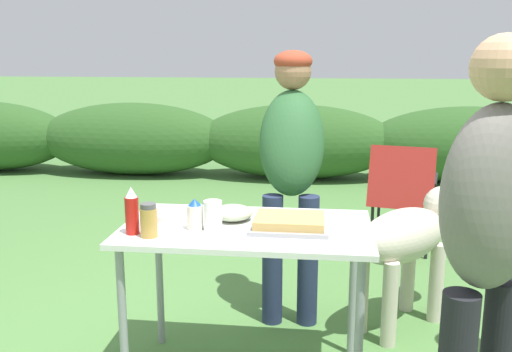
{
  "coord_description": "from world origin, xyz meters",
  "views": [
    {
      "loc": [
        0.33,
        -2.39,
        1.5
      ],
      "look_at": [
        -0.0,
        0.35,
        0.89
      ],
      "focal_mm": 40.0,
      "sensor_mm": 36.0,
      "label": 1
    }
  ],
  "objects": [
    {
      "name": "plate_stack",
      "position": [
        -0.34,
        0.09,
        0.76
      ],
      "size": [
        0.23,
        0.23,
        0.03
      ],
      "primitive_type": "cylinder",
      "color": "white",
      "rests_on": "folding_table"
    },
    {
      "name": "standing_person_in_red_jacket",
      "position": [
        0.86,
        -0.58,
        0.93
      ],
      "size": [
        0.47,
        0.44,
        1.55
      ],
      "rotation": [
        0.0,
        0.0,
        -2.51
      ],
      "color": "black",
      "rests_on": "ground"
    },
    {
      "name": "food_tray",
      "position": [
        0.19,
        -0.02,
        0.77
      ],
      "size": [
        0.34,
        0.27,
        0.06
      ],
      "color": "#9E9EA3",
      "rests_on": "folding_table"
    },
    {
      "name": "ketchup_bottle",
      "position": [
        -0.46,
        -0.17,
        0.84
      ],
      "size": [
        0.06,
        0.06,
        0.2
      ],
      "color": "red",
      "rests_on": "folding_table"
    },
    {
      "name": "shrub_hedge",
      "position": [
        0.0,
        4.31,
        0.44
      ],
      "size": [
        14.4,
        0.9,
        0.88
      ],
      "color": "#2D5623",
      "rests_on": "ground"
    },
    {
      "name": "paper_cup_stack",
      "position": [
        -0.14,
        -0.07,
        0.8
      ],
      "size": [
        0.08,
        0.08,
        0.13
      ],
      "primitive_type": "cylinder",
      "color": "white",
      "rests_on": "folding_table"
    },
    {
      "name": "folding_table",
      "position": [
        0.0,
        0.0,
        0.66
      ],
      "size": [
        1.1,
        0.64,
        0.74
      ],
      "color": "silver",
      "rests_on": "ground"
    },
    {
      "name": "standing_person_with_beanie",
      "position": [
        0.16,
        0.68,
        0.93
      ],
      "size": [
        0.38,
        0.48,
        1.5
      ],
      "rotation": [
        0.0,
        0.0,
        0.05
      ],
      "color": "#232D4C",
      "rests_on": "ground"
    },
    {
      "name": "camp_chair_green_behind_table",
      "position": [
        0.92,
        1.83,
        0.47
      ],
      "size": [
        0.58,
        0.67,
        0.83
      ],
      "rotation": [
        0.0,
        0.0,
        -0.21
      ],
      "color": "maroon",
      "rests_on": "ground"
    },
    {
      "name": "mixing_bowl",
      "position": [
        -0.08,
        0.09,
        0.77
      ],
      "size": [
        0.19,
        0.19,
        0.07
      ],
      "primitive_type": "ellipsoid",
      "color": "#ADBC99",
      "rests_on": "folding_table"
    },
    {
      "name": "spice_jar",
      "position": [
        -0.38,
        -0.2,
        0.81
      ],
      "size": [
        0.07,
        0.07,
        0.14
      ],
      "color": "#B2893D",
      "rests_on": "folding_table"
    },
    {
      "name": "dog",
      "position": [
        0.81,
        0.65,
        0.5
      ],
      "size": [
        0.76,
        0.81,
        0.74
      ],
      "rotation": [
        0.0,
        0.0,
        -0.75
      ],
      "color": "beige",
      "rests_on": "ground"
    },
    {
      "name": "mayo_bottle",
      "position": [
        -0.22,
        -0.07,
        0.8
      ],
      "size": [
        0.07,
        0.07,
        0.14
      ],
      "color": "silver",
      "rests_on": "folding_table"
    }
  ]
}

